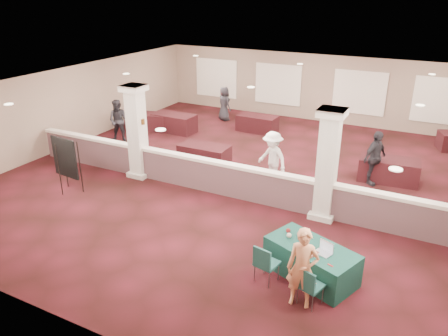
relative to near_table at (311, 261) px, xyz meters
The scene contains 32 objects.
ground 5.62m from the near_table, 128.67° to the left, with size 16.00×16.00×0.00m, color #411018.
wall_back 12.92m from the near_table, 105.79° to the left, with size 16.00×0.04×3.20m, color gray.
wall_front 5.18m from the near_table, 133.98° to the right, with size 16.00×0.04×3.20m, color gray.
wall_left 12.36m from the near_table, 159.18° to the left, with size 0.04×16.00×3.20m, color gray.
ceiling 6.27m from the near_table, 128.67° to the left, with size 16.00×16.00×0.02m, color white.
partition_wall 4.53m from the near_table, 140.62° to the left, with size 15.60×0.28×1.10m.
column_left 7.67m from the near_table, 157.68° to the left, with size 0.72×0.72×3.20m.
column_right 3.17m from the near_table, 99.87° to the left, with size 0.72×0.72×3.20m.
sconce_left 7.99m from the near_table, 158.46° to the left, with size 0.12×0.12×0.18m.
sconce_right 7.48m from the near_table, 156.85° to the left, with size 0.12×0.12×0.18m.
near_table is the anchor object (origin of this frame).
conf_chair_main 1.05m from the near_table, 76.36° to the right, with size 0.57×0.57×0.90m.
conf_chair_side 1.12m from the near_table, 139.71° to the right, with size 0.55×0.56×0.94m.
easel_board 8.30m from the near_table, behind, with size 1.07×0.58×1.83m.
woman 1.14m from the near_table, 84.83° to the right, with size 0.64×0.42×1.77m, color #FE9F6E.
far_table_front_left 12.42m from the near_table, 143.60° to the left, with size 1.86×0.93×0.75m, color black.
far_table_front_center 7.30m from the near_table, 138.87° to the left, with size 1.85×0.92×0.75m, color black.
far_table_front_right 6.43m from the near_table, 82.90° to the left, with size 1.94×0.97×0.79m, color black.
far_table_back_left 11.63m from the near_table, 138.59° to the left, with size 1.95×0.98×0.79m, color black.
far_table_back_center 10.85m from the near_table, 119.58° to the left, with size 1.80×0.90×0.73m, color black.
attendee_a 11.40m from the near_table, 151.41° to the left, with size 0.87×0.48×1.80m, color black.
attendee_b 5.15m from the near_table, 121.39° to the left, with size 1.16×0.53×1.81m, color silver.
attendee_c 5.91m from the near_table, 86.55° to the left, with size 1.08×0.52×1.85m, color black.
attendee_d 12.77m from the near_table, 126.00° to the left, with size 0.82×0.44×1.66m, color black.
laptop_base 0.52m from the near_table, 30.57° to the right, with size 0.35×0.25×0.02m, color silver.
laptop_screen 0.62m from the near_table, ahead, with size 0.35×0.01×0.24m, color silver.
screen_glow 0.61m from the near_table, 10.17° to the right, with size 0.32×0.00×0.20m, color silver.
knitting 0.49m from the near_table, 99.80° to the right, with size 0.43×0.32×0.03m, color #BA3B1D.
yarn_cream 0.75m from the near_table, 169.19° to the left, with size 0.12×0.12×0.12m, color beige.
yarn_red 0.88m from the near_table, 154.80° to the left, with size 0.11×0.11×0.11m, color maroon.
yarn_grey 0.67m from the near_table, 143.96° to the left, with size 0.11×0.11×0.11m, color #54555A.
scissors 0.86m from the near_table, 44.42° to the right, with size 0.13×0.03×0.01m, color red.
Camera 1 is at (5.53, -12.67, 6.16)m, focal length 35.00 mm.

